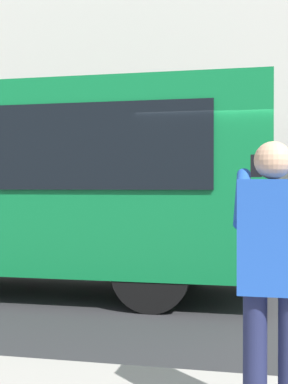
{
  "coord_description": "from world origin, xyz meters",
  "views": [
    {
      "loc": [
        -0.33,
        7.75,
        1.59
      ],
      "look_at": [
        1.49,
        -0.37,
        1.51
      ],
      "focal_mm": 51.1,
      "sensor_mm": 36.0,
      "label": 1
    }
  ],
  "objects": [
    {
      "name": "building_facade_far",
      "position": [
        -0.02,
        -6.8,
        5.99
      ],
      "size": [
        28.0,
        1.55,
        12.0
      ],
      "color": "beige",
      "rests_on": "ground_plane"
    },
    {
      "name": "pedestrian_photographer",
      "position": [
        -0.37,
        4.51,
        1.14
      ],
      "size": [
        0.53,
        0.52,
        1.7
      ],
      "color": "#1E2347",
      "rests_on": "sidewalk_curb"
    },
    {
      "name": "ground_plane",
      "position": [
        0.0,
        0.0,
        0.0
      ],
      "size": [
        60.0,
        60.0,
        0.0
      ],
      "primitive_type": "plane",
      "color": "#2B2B2D"
    }
  ]
}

